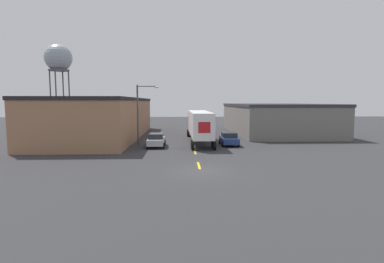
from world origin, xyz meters
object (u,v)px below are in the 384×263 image
Objects in this scene: parked_car_right_mid at (229,139)px; parked_car_left_far at (156,140)px; water_tower at (58,59)px; semi_truck at (199,123)px; street_lamp at (141,110)px.

parked_car_right_mid is 8.60m from parked_car_left_far.
parked_car_right_mid is at bearing 5.62° from parked_car_left_far.
parked_car_left_far is 0.24× the size of water_tower.
street_lamp is (-7.07, -2.82, 1.83)m from semi_truck.
parked_car_left_far is at bearing -174.38° from parked_car_right_mid.
semi_truck is at bearing -44.68° from water_tower.
water_tower is (-23.46, 32.54, 13.55)m from parked_car_left_far.
parked_car_right_mid is 0.58× the size of street_lamp.
water_tower is 2.45× the size of street_lamp.
street_lamp is (-10.46, 0.57, 3.41)m from parked_car_right_mid.
semi_truck is 3.78× the size of parked_car_right_mid.
semi_truck reaches higher than parked_car_left_far.
parked_car_right_mid is 11.02m from street_lamp.
parked_car_right_mid is 1.00× the size of parked_car_left_far.
parked_car_right_mid is 0.24× the size of water_tower.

